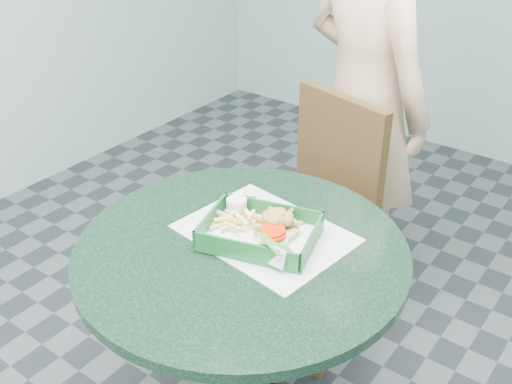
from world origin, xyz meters
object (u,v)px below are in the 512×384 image
Objects in this scene: dining_chair at (323,207)px; sauce_ramekin at (249,207)px; food_basket at (260,241)px; crab_sandwich at (278,230)px; diner_person at (366,78)px; cafe_table at (242,302)px.

dining_chair is 0.58m from sauce_ramekin.
dining_chair is at bearing 104.24° from food_basket.
food_basket is 2.38× the size of crab_sandwich.
diner_person reaches higher than food_basket.
diner_person is 32.39× the size of sauce_ramekin.
food_basket is (0.02, 0.05, 0.19)m from cafe_table.
sauce_ramekin reaches higher than food_basket.
diner_person is at bearing 108.23° from dining_chair.
cafe_table is 3.03× the size of food_basket.
sauce_ramekin is (-0.07, 0.13, 0.22)m from cafe_table.
food_basket is at bearing -61.79° from dining_chair.
dining_chair reaches higher than cafe_table.
cafe_table is 0.65m from dining_chair.
diner_person is 15.36× the size of crab_sandwich.
crab_sandwich is (0.18, -0.55, 0.27)m from dining_chair.
cafe_table is 0.95× the size of dining_chair.
sauce_ramekin is (-0.10, 0.08, 0.03)m from food_basket.
cafe_table is at bearing 118.93° from diner_person.
diner_person is at bearing 95.14° from sauce_ramekin.
diner_person reaches higher than cafe_table.
food_basket reaches higher than cafe_table.
cafe_table is 1.01m from diner_person.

